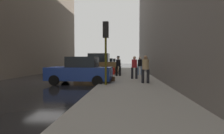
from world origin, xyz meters
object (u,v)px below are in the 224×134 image
at_px(traffic_light, 106,39).
at_px(pedestrian_in_jeans, 140,65).
at_px(fire_hydrant, 114,71).
at_px(parked_dark_green_sedan, 105,65).
at_px(parked_bronze_suv, 98,65).
at_px(pedestrian_in_red_jacket, 134,66).
at_px(parked_blue_sedan, 80,71).
at_px(pedestrian_in_tan_coat, 145,68).
at_px(pedestrian_with_fedora, 118,65).
at_px(duffel_bag, 113,79).
at_px(parked_silver_sedan, 110,64).

height_order(traffic_light, pedestrian_in_jeans, traffic_light).
bearing_deg(fire_hydrant, parked_dark_green_sedan, 102.70).
relative_size(parked_bronze_suv, traffic_light, 1.29).
bearing_deg(pedestrian_in_red_jacket, parked_blue_sedan, -151.53).
bearing_deg(pedestrian_in_jeans, parked_dark_green_sedan, 117.52).
bearing_deg(pedestrian_in_tan_coat, pedestrian_in_jeans, 89.08).
distance_m(traffic_light, pedestrian_with_fedora, 5.90).
xyz_separation_m(pedestrian_in_tan_coat, pedestrian_in_jeans, (0.09, 5.80, 0.00)).
bearing_deg(pedestrian_in_tan_coat, duffel_bag, 157.04).
distance_m(parked_silver_sedan, pedestrian_with_fedora, 16.15).
relative_size(parked_silver_sedan, traffic_light, 1.18).
bearing_deg(pedestrian_in_tan_coat, parked_bronze_suv, 119.72).
distance_m(pedestrian_in_jeans, pedestrian_with_fedora, 2.28).
height_order(parked_bronze_suv, pedestrian_in_tan_coat, parked_bronze_suv).
xyz_separation_m(parked_bronze_suv, pedestrian_in_tan_coat, (4.21, -7.37, 0.07)).
relative_size(parked_bronze_suv, fire_hydrant, 6.61).
bearing_deg(traffic_light, parked_silver_sedan, 94.90).
relative_size(parked_silver_sedan, pedestrian_in_red_jacket, 2.49).
relative_size(parked_silver_sedan, duffel_bag, 9.68).
bearing_deg(parked_dark_green_sedan, parked_silver_sedan, 90.00).
xyz_separation_m(parked_bronze_suv, parked_silver_sedan, (0.00, 13.31, -0.18)).
bearing_deg(parked_bronze_suv, parked_silver_sedan, 90.00).
xyz_separation_m(parked_silver_sedan, pedestrian_in_jeans, (4.30, -14.88, 0.26)).
bearing_deg(pedestrian_in_red_jacket, pedestrian_in_tan_coat, -76.68).
bearing_deg(pedestrian_with_fedora, pedestrian_in_red_jacket, -59.79).
relative_size(parked_bronze_suv, duffel_bag, 10.58).
height_order(parked_silver_sedan, duffel_bag, parked_silver_sedan).
relative_size(fire_hydrant, pedestrian_with_fedora, 0.40).
height_order(parked_blue_sedan, parked_silver_sedan, same).
height_order(parked_silver_sedan, traffic_light, traffic_light).
distance_m(pedestrian_in_tan_coat, pedestrian_with_fedora, 5.06).
height_order(parked_bronze_suv, parked_dark_green_sedan, parked_bronze_suv).
height_order(parked_dark_green_sedan, pedestrian_in_tan_coat, pedestrian_in_tan_coat).
bearing_deg(duffel_bag, parked_blue_sedan, -167.86).
xyz_separation_m(parked_dark_green_sedan, pedestrian_with_fedora, (2.31, -9.36, 0.29)).
bearing_deg(pedestrian_in_tan_coat, traffic_light, -157.87).
relative_size(fire_hydrant, pedestrian_in_jeans, 0.41).
distance_m(parked_bronze_suv, parked_dark_green_sedan, 6.68).
distance_m(fire_hydrant, pedestrian_in_red_jacket, 4.11).
height_order(pedestrian_with_fedora, duffel_bag, pedestrian_with_fedora).
distance_m(parked_dark_green_sedan, pedestrian_with_fedora, 9.64).
height_order(traffic_light, pedestrian_with_fedora, traffic_light).
relative_size(parked_dark_green_sedan, pedestrian_with_fedora, 2.38).
distance_m(fire_hydrant, pedestrian_with_fedora, 1.58).
height_order(pedestrian_in_tan_coat, duffel_bag, pedestrian_in_tan_coat).
relative_size(pedestrian_in_jeans, pedestrian_with_fedora, 0.96).
relative_size(parked_dark_green_sedan, pedestrian_in_tan_coat, 2.48).
xyz_separation_m(parked_bronze_suv, pedestrian_with_fedora, (2.31, -2.68, 0.10)).
distance_m(parked_dark_green_sedan, fire_hydrant, 8.21).
distance_m(pedestrian_in_red_jacket, pedestrian_with_fedora, 2.64).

